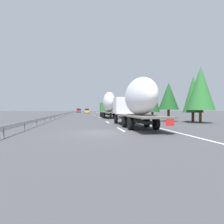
{
  "coord_description": "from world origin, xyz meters",
  "views": [
    {
      "loc": [
        -14.14,
        1.34,
        1.73
      ],
      "look_at": [
        15.86,
        -3.11,
        1.26
      ],
      "focal_mm": 31.13,
      "sensor_mm": 36.0,
      "label": 1
    }
  ],
  "objects_px": {
    "car_yellow_coupe": "(87,111)",
    "truck_trailing": "(136,101)",
    "road_sign": "(110,107)",
    "truck_lead": "(108,104)",
    "car_red_compact": "(78,111)",
    "car_blue_sedan": "(79,110)"
  },
  "relations": [
    {
      "from": "car_yellow_coupe",
      "to": "truck_trailing",
      "type": "bearing_deg",
      "value": -176.8
    },
    {
      "from": "road_sign",
      "to": "truck_lead",
      "type": "bearing_deg",
      "value": 171.64
    },
    {
      "from": "car_yellow_coupe",
      "to": "road_sign",
      "type": "distance_m",
      "value": 21.51
    },
    {
      "from": "truck_lead",
      "to": "truck_trailing",
      "type": "relative_size",
      "value": 0.95
    },
    {
      "from": "truck_trailing",
      "to": "road_sign",
      "type": "relative_size",
      "value": 3.94
    },
    {
      "from": "truck_trailing",
      "to": "road_sign",
      "type": "bearing_deg",
      "value": -4.29
    },
    {
      "from": "truck_lead",
      "to": "road_sign",
      "type": "xyz_separation_m",
      "value": [
        21.09,
        -3.1,
        -0.43
      ]
    },
    {
      "from": "truck_trailing",
      "to": "car_red_compact",
      "type": "xyz_separation_m",
      "value": [
        80.3,
        7.38,
        -1.54
      ]
    },
    {
      "from": "truck_lead",
      "to": "car_red_compact",
      "type": "relative_size",
      "value": 2.95
    },
    {
      "from": "truck_lead",
      "to": "road_sign",
      "type": "bearing_deg",
      "value": -8.36
    },
    {
      "from": "car_blue_sedan",
      "to": "road_sign",
      "type": "bearing_deg",
      "value": -167.99
    },
    {
      "from": "truck_trailing",
      "to": "road_sign",
      "type": "distance_m",
      "value": 41.49
    },
    {
      "from": "truck_lead",
      "to": "truck_trailing",
      "type": "bearing_deg",
      "value": -180.0
    },
    {
      "from": "car_red_compact",
      "to": "truck_trailing",
      "type": "bearing_deg",
      "value": -174.75
    },
    {
      "from": "road_sign",
      "to": "car_blue_sedan",
      "type": "bearing_deg",
      "value": 12.01
    },
    {
      "from": "truck_lead",
      "to": "car_blue_sedan",
      "type": "bearing_deg",
      "value": 5.85
    },
    {
      "from": "truck_lead",
      "to": "car_red_compact",
      "type": "distance_m",
      "value": 60.5
    },
    {
      "from": "car_blue_sedan",
      "to": "car_red_compact",
      "type": "bearing_deg",
      "value": 177.91
    },
    {
      "from": "truck_lead",
      "to": "car_red_compact",
      "type": "bearing_deg",
      "value": 7.01
    },
    {
      "from": "car_yellow_coupe",
      "to": "car_red_compact",
      "type": "bearing_deg",
      "value": 11.97
    },
    {
      "from": "car_red_compact",
      "to": "car_yellow_coupe",
      "type": "relative_size",
      "value": 0.96
    },
    {
      "from": "truck_lead",
      "to": "car_yellow_coupe",
      "type": "height_order",
      "value": "truck_lead"
    }
  ]
}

